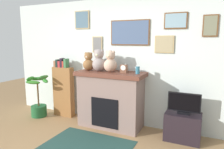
# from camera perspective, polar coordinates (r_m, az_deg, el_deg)

# --- Properties ---
(back_wall) EXTENTS (5.20, 0.15, 2.60)m
(back_wall) POSITION_cam_1_polar(r_m,az_deg,el_deg) (4.46, 0.59, 3.62)
(back_wall) COLOR silver
(back_wall) RESTS_ON ground_plane
(fireplace) EXTENTS (1.38, 0.62, 1.14)m
(fireplace) POSITION_cam_1_polar(r_m,az_deg,el_deg) (4.26, -0.35, -6.73)
(fireplace) COLOR gray
(fireplace) RESTS_ON ground_plane
(bookshelf) EXTENTS (0.49, 0.16, 1.35)m
(bookshelf) POSITION_cam_1_polar(r_m,az_deg,el_deg) (4.97, -13.15, -4.07)
(bookshelf) COLOR brown
(bookshelf) RESTS_ON ground_plane
(potted_plant) EXTENTS (0.55, 0.53, 0.97)m
(potted_plant) POSITION_cam_1_polar(r_m,az_deg,el_deg) (5.15, -19.42, -6.81)
(potted_plant) COLOR #1E592D
(potted_plant) RESTS_ON ground_plane
(tv_stand) EXTENTS (0.61, 0.40, 0.49)m
(tv_stand) POSITION_cam_1_polar(r_m,az_deg,el_deg) (4.00, 18.75, -13.38)
(tv_stand) COLOR black
(tv_stand) RESTS_ON ground_plane
(television) EXTENTS (0.55, 0.14, 0.37)m
(television) POSITION_cam_1_polar(r_m,az_deg,el_deg) (3.85, 19.08, -7.58)
(television) COLOR black
(television) RESTS_ON tv_stand
(area_rug) EXTENTS (1.46, 1.08, 0.01)m
(area_rug) POSITION_cam_1_polar(r_m,az_deg,el_deg) (3.70, -7.10, -19.01)
(area_rug) COLOR #254741
(area_rug) RESTS_ON ground_plane
(candle_jar) EXTENTS (0.08, 0.08, 0.14)m
(candle_jar) POSITION_cam_1_polar(r_m,az_deg,el_deg) (3.91, 7.02, 1.18)
(candle_jar) COLOR teal
(candle_jar) RESTS_ON fireplace
(mantel_clock) EXTENTS (0.13, 0.09, 0.16)m
(mantel_clock) POSITION_cam_1_polar(r_m,az_deg,el_deg) (4.00, 3.29, 1.57)
(mantel_clock) COLOR brown
(mantel_clock) RESTS_ON fireplace
(teddy_bear_tan) EXTENTS (0.23, 0.23, 0.38)m
(teddy_bear_tan) POSITION_cam_1_polar(r_m,az_deg,el_deg) (4.34, -6.44, 3.36)
(teddy_bear_tan) COLOR brown
(teddy_bear_tan) RESTS_ON fireplace
(teddy_bear_brown) EXTENTS (0.28, 0.28, 0.44)m
(teddy_bear_brown) POSITION_cam_1_polar(r_m,az_deg,el_deg) (4.21, -3.57, 3.62)
(teddy_bear_brown) COLOR gray
(teddy_bear_brown) RESTS_ON fireplace
(teddy_bear_cream) EXTENTS (0.26, 0.26, 0.43)m
(teddy_bear_cream) POSITION_cam_1_polar(r_m,az_deg,el_deg) (4.10, -0.46, 3.36)
(teddy_bear_cream) COLOR #CBA88E
(teddy_bear_cream) RESTS_ON fireplace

